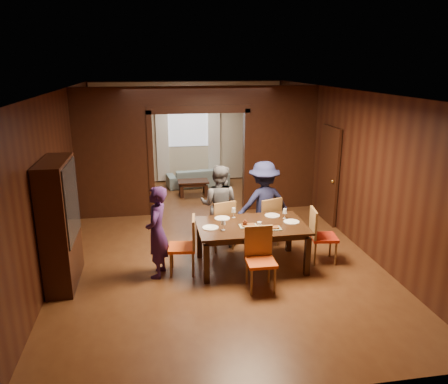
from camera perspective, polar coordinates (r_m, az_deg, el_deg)
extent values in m
plane|color=#532C17|center=(8.91, -1.93, -5.83)|extent=(9.00, 9.00, 0.00)
cube|color=silver|center=(8.25, -2.13, 13.13)|extent=(5.50, 9.00, 0.02)
cube|color=black|center=(12.86, -4.73, 7.81)|extent=(5.50, 0.02, 2.90)
cube|color=black|center=(8.56, -20.62, 2.37)|extent=(0.02, 9.00, 2.90)
cube|color=black|center=(9.23, 15.19, 3.82)|extent=(0.02, 9.00, 2.90)
cube|color=black|center=(10.04, -14.23, 3.44)|extent=(1.65, 0.15, 2.40)
cube|color=black|center=(10.45, 7.34, 4.31)|extent=(1.65, 0.15, 2.40)
cube|color=black|center=(9.85, -3.37, 12.21)|extent=(5.50, 0.15, 0.50)
cube|color=beige|center=(12.83, -4.72, 7.79)|extent=(5.40, 0.04, 2.85)
imported|color=#351B4F|center=(7.15, -8.74, -5.21)|extent=(0.49, 0.63, 1.52)
imported|color=#5A5B62|center=(8.33, -0.66, -1.71)|extent=(0.93, 0.84, 1.56)
imported|color=#181B3C|center=(8.33, 5.19, -1.51)|extent=(1.13, 0.75, 1.63)
imported|color=#7D9BA4|center=(12.48, -3.46, 1.96)|extent=(1.80, 0.88, 0.51)
imported|color=black|center=(7.53, 4.50, -3.68)|extent=(0.29, 0.29, 0.07)
cube|color=black|center=(7.56, 3.55, -6.96)|extent=(1.83, 1.14, 0.76)
cube|color=black|center=(11.60, -4.03, 0.54)|extent=(0.80, 0.50, 0.40)
cube|color=black|center=(7.23, -20.65, -3.87)|extent=(0.40, 1.20, 2.00)
cube|color=black|center=(9.74, 13.55, 2.18)|extent=(0.06, 0.90, 2.10)
cube|color=silver|center=(12.76, -4.73, 8.88)|extent=(1.20, 0.03, 1.30)
cube|color=white|center=(12.75, -8.05, 6.72)|extent=(0.35, 0.06, 2.40)
cube|color=white|center=(12.88, -1.32, 6.98)|extent=(0.35, 0.06, 2.40)
cylinder|color=silver|center=(7.25, -1.78, -4.67)|extent=(0.27, 0.27, 0.01)
cylinder|color=white|center=(7.67, -0.24, -3.45)|extent=(0.27, 0.27, 0.01)
cylinder|color=silver|center=(7.86, 6.33, -3.07)|extent=(0.27, 0.27, 0.01)
cylinder|color=white|center=(7.60, 8.80, -3.85)|extent=(0.27, 0.27, 0.01)
cylinder|color=silver|center=(7.09, 4.58, -5.22)|extent=(0.27, 0.27, 0.01)
cube|color=gray|center=(7.32, 3.19, -4.39)|extent=(0.30, 0.20, 0.04)
cube|color=gray|center=(7.25, 6.29, -4.69)|extent=(0.30, 0.20, 0.04)
cylinder|color=white|center=(7.16, 4.63, -4.45)|extent=(0.07, 0.07, 0.14)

